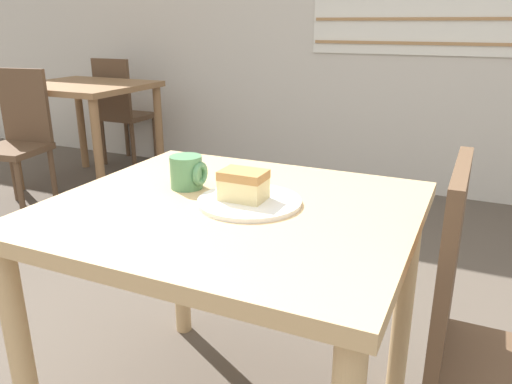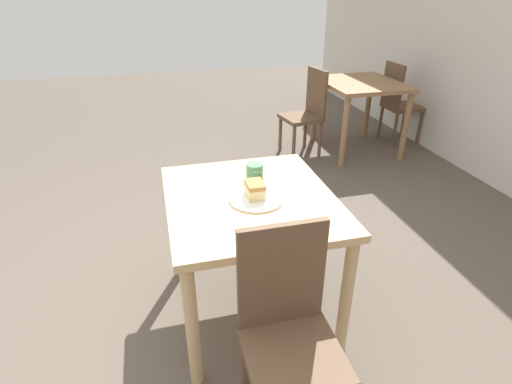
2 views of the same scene
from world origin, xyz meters
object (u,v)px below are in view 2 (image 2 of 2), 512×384
at_px(dining_table_far, 360,93).
at_px(chair_far_corner, 307,111).
at_px(coffee_mug, 255,172).
at_px(chair_far_opposite, 398,101).
at_px(chair_near_window, 288,329).
at_px(cake_slice, 255,189).
at_px(plate, 256,199).
at_px(dining_table_near, 250,215).

relative_size(dining_table_far, chair_far_corner, 0.98).
bearing_deg(coffee_mug, chair_far_opposite, 132.92).
bearing_deg(coffee_mug, dining_table_far, 139.40).
height_order(chair_far_corner, coffee_mug, chair_far_corner).
height_order(chair_near_window, chair_far_opposite, same).
xyz_separation_m(chair_far_opposite, cake_slice, (2.26, -2.26, 0.30)).
distance_m(chair_far_opposite, coffee_mug, 3.03).
bearing_deg(cake_slice, plate, 13.70).
height_order(chair_near_window, cake_slice, chair_near_window).
bearing_deg(chair_far_corner, chair_near_window, -31.42).
height_order(chair_far_corner, chair_far_opposite, same).
bearing_deg(dining_table_near, chair_far_corner, 152.03).
relative_size(cake_slice, coffee_mug, 1.17).
height_order(dining_table_far, chair_far_opposite, chair_far_opposite).
relative_size(dining_table_near, dining_table_far, 1.06).
bearing_deg(dining_table_near, plate, 26.66).
relative_size(chair_far_opposite, cake_slice, 7.70).
distance_m(chair_far_opposite, cake_slice, 3.21).
height_order(dining_table_near, plate, plate).
distance_m(chair_far_corner, chair_far_opposite, 1.14).
xyz_separation_m(cake_slice, coffee_mug, (-0.20, 0.05, -0.00)).
height_order(dining_table_far, coffee_mug, coffee_mug).
xyz_separation_m(chair_near_window, cake_slice, (-0.62, 0.02, 0.30)).
bearing_deg(dining_table_far, cake_slice, -38.63).
xyz_separation_m(dining_table_far, cake_slice, (2.11, -1.69, 0.14)).
relative_size(dining_table_far, plate, 3.24).
bearing_deg(cake_slice, chair_near_window, -2.19).
relative_size(plate, cake_slice, 2.34).
distance_m(dining_table_near, plate, 0.12).
bearing_deg(cake_slice, coffee_mug, 165.93).
bearing_deg(chair_near_window, plate, 87.42).
bearing_deg(cake_slice, dining_table_far, 141.37).
xyz_separation_m(dining_table_near, chair_near_window, (0.65, -0.01, -0.15)).
height_order(dining_table_near, dining_table_far, dining_table_far).
bearing_deg(coffee_mug, dining_table_near, -21.40).
height_order(dining_table_near, coffee_mug, coffee_mug).
relative_size(dining_table_near, chair_near_window, 1.04).
distance_m(dining_table_near, cake_slice, 0.16).
distance_m(chair_far_corner, cake_slice, 2.46).
bearing_deg(chair_far_corner, coffee_mug, -37.63).
height_order(dining_table_near, chair_far_corner, chair_far_corner).
bearing_deg(dining_table_near, chair_far_opposite, 134.38).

